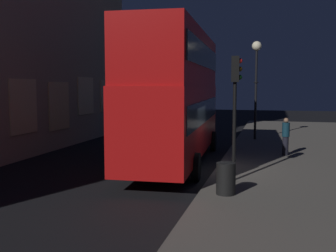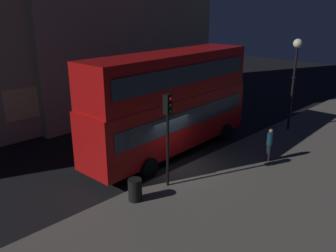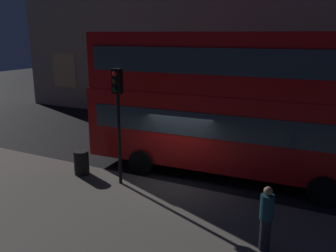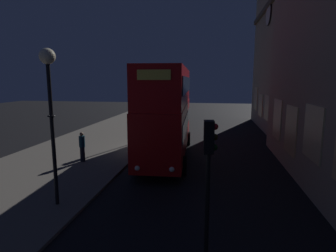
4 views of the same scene
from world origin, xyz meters
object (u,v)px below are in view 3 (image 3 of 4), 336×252
(double_decker_bus, at_px, (225,99))
(pedestrian, at_px, (266,218))
(traffic_light_near_kerb, at_px, (118,103))
(litter_bin, at_px, (82,163))

(double_decker_bus, height_order, pedestrian, double_decker_bus)
(double_decker_bus, xyz_separation_m, traffic_light_near_kerb, (-2.98, -2.73, 0.05))
(traffic_light_near_kerb, relative_size, litter_bin, 4.43)
(traffic_light_near_kerb, height_order, pedestrian, traffic_light_near_kerb)
(traffic_light_near_kerb, xyz_separation_m, litter_bin, (-1.84, 0.07, -2.52))
(double_decker_bus, bearing_deg, litter_bin, -154.23)
(pedestrian, distance_m, litter_bin, 7.66)
(traffic_light_near_kerb, bearing_deg, double_decker_bus, 36.54)
(pedestrian, relative_size, litter_bin, 1.83)
(traffic_light_near_kerb, height_order, litter_bin, traffic_light_near_kerb)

